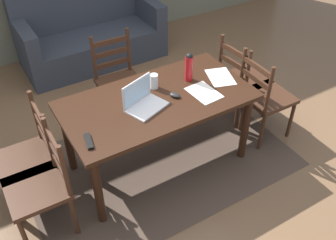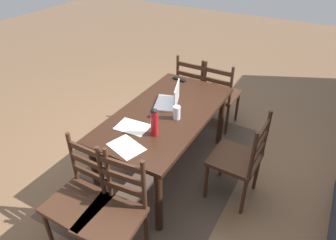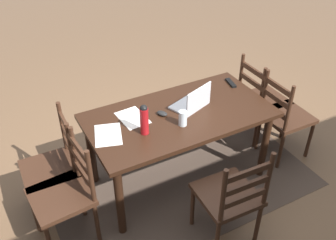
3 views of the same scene
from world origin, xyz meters
name	(u,v)px [view 3 (image 3 of 3)]	position (x,y,z in m)	size (l,w,h in m)	color
ground_plane	(178,176)	(0.00, 0.00, 0.00)	(14.00, 14.00, 0.00)	brown
area_rug	(178,176)	(0.00, 0.00, 0.00)	(2.45, 1.56, 0.01)	#47382D
dining_table	(179,123)	(0.00, 0.00, 0.66)	(1.62, 0.85, 0.75)	black
chair_far_head	(230,197)	(0.00, 0.80, 0.46)	(0.46, 0.46, 0.95)	#3D2316
chair_left_far	(283,116)	(-1.10, 0.17, 0.46)	(0.45, 0.45, 0.95)	#3D2316
chair_left_near	(261,100)	(-1.10, -0.17, 0.46)	(0.45, 0.45, 0.95)	#3D2316
chair_right_near	(54,167)	(1.10, -0.17, 0.46)	(0.45, 0.45, 0.95)	#3D2316
chair_right_far	(65,194)	(1.10, 0.17, 0.46)	(0.48, 0.48, 0.95)	#3D2316
laptop	(193,102)	(-0.15, -0.03, 0.81)	(0.38, 0.32, 0.23)	silver
water_bottle	(144,119)	(0.38, 0.11, 0.89)	(0.07, 0.07, 0.27)	#A81419
drinking_glass	(183,118)	(0.06, 0.15, 0.82)	(0.07, 0.07, 0.13)	silver
computer_mouse	(162,113)	(0.14, -0.05, 0.77)	(0.06, 0.10, 0.03)	black
tv_remote	(231,83)	(-0.70, -0.21, 0.76)	(0.04, 0.17, 0.02)	black
paper_stack_left	(108,135)	(0.66, -0.01, 0.75)	(0.21, 0.30, 0.00)	white
paper_stack_right	(133,118)	(0.39, -0.13, 0.75)	(0.21, 0.30, 0.00)	white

